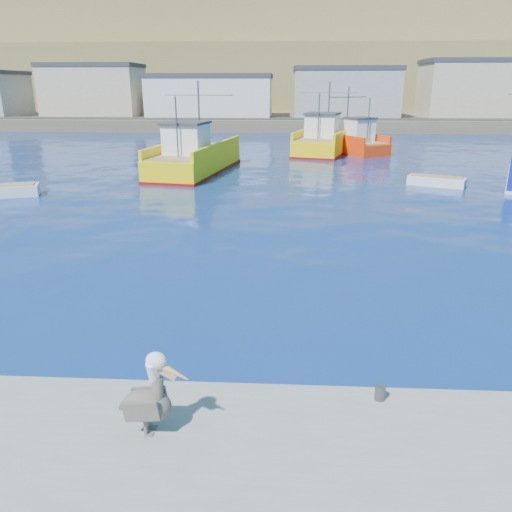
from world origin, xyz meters
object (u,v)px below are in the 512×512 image
at_px(trawler_yellow_b, 324,141).
at_px(skiff_mid, 436,182).
at_px(boat_orange, 353,142).
at_px(trawler_yellow_a, 194,158).
at_px(pelican, 149,398).
at_px(skiff_left, 3,192).

distance_m(trawler_yellow_b, skiff_mid, 17.59).
xyz_separation_m(boat_orange, skiff_mid, (3.31, -16.45, -0.78)).
height_order(boat_orange, skiff_mid, boat_orange).
xyz_separation_m(trawler_yellow_b, skiff_mid, (5.99, -16.52, -0.81)).
distance_m(trawler_yellow_a, boat_orange, 17.88).
xyz_separation_m(trawler_yellow_b, pelican, (-6.10, -41.97, 0.11)).
distance_m(boat_orange, pelican, 42.80).
distance_m(skiff_mid, pelican, 28.19).
distance_m(trawler_yellow_a, skiff_left, 13.30).
distance_m(trawler_yellow_b, boat_orange, 2.68).
distance_m(trawler_yellow_a, trawler_yellow_b, 16.07).
xyz_separation_m(skiff_left, skiff_mid, (26.19, 4.70, -0.03)).
distance_m(boat_orange, skiff_mid, 16.79).
relative_size(trawler_yellow_a, boat_orange, 1.39).
distance_m(trawler_yellow_a, skiff_mid, 17.07).
height_order(trawler_yellow_b, skiff_mid, trawler_yellow_b).
relative_size(skiff_left, skiff_mid, 1.12).
bearing_deg(pelican, skiff_mid, 64.60).
height_order(trawler_yellow_a, trawler_yellow_b, trawler_yellow_b).
bearing_deg(skiff_left, boat_orange, 42.73).
bearing_deg(trawler_yellow_a, skiff_left, -136.96).
bearing_deg(trawler_yellow_b, pelican, -98.26).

